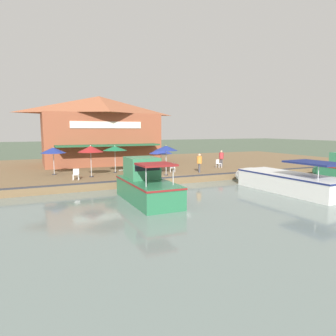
{
  "coord_description": "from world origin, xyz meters",
  "views": [
    {
      "loc": [
        21.49,
        -10.07,
        4.4
      ],
      "look_at": [
        -1.0,
        0.16,
        1.3
      ],
      "focal_mm": 32.0,
      "sensor_mm": 36.0,
      "label": 1
    }
  ],
  "objects_px": {
    "cafe_chair_back_row_seat": "(76,174)",
    "motorboat_mid_row": "(281,180)",
    "person_at_quay_edge": "(199,161)",
    "patio_umbrella_near_quay_edge": "(166,148)",
    "cafe_chair_under_first_umbrella": "(218,163)",
    "patio_umbrella_by_entrance": "(53,150)",
    "patio_umbrella_mid_patio_left": "(115,148)",
    "cafe_chair_far_corner_seat": "(172,167)",
    "motorboat_fourth_along": "(144,185)",
    "waterfront_restaurant": "(100,130)",
    "patio_umbrella_mid_patio_right": "(91,149)",
    "tree_behind_restaurant": "(110,128)",
    "patio_umbrella_back_row": "(161,151)",
    "cafe_chair_mid_patio": "(142,166)",
    "person_mid_patio": "(221,157)"
  },
  "relations": [
    {
      "from": "cafe_chair_back_row_seat",
      "to": "patio_umbrella_mid_patio_right",
      "type": "bearing_deg",
      "value": 126.29
    },
    {
      "from": "cafe_chair_back_row_seat",
      "to": "cafe_chair_far_corner_seat",
      "type": "xyz_separation_m",
      "value": [
        -0.9,
        8.69,
        0.0
      ]
    },
    {
      "from": "patio_umbrella_by_entrance",
      "to": "person_at_quay_edge",
      "type": "distance_m",
      "value": 12.82
    },
    {
      "from": "motorboat_fourth_along",
      "to": "patio_umbrella_by_entrance",
      "type": "bearing_deg",
      "value": -154.77
    },
    {
      "from": "patio_umbrella_by_entrance",
      "to": "cafe_chair_under_first_umbrella",
      "type": "bearing_deg",
      "value": 83.58
    },
    {
      "from": "patio_umbrella_by_entrance",
      "to": "tree_behind_restaurant",
      "type": "bearing_deg",
      "value": 145.82
    },
    {
      "from": "person_at_quay_edge",
      "to": "motorboat_mid_row",
      "type": "distance_m",
      "value": 7.64
    },
    {
      "from": "cafe_chair_far_corner_seat",
      "to": "person_mid_patio",
      "type": "height_order",
      "value": "person_mid_patio"
    },
    {
      "from": "patio_umbrella_mid_patio_right",
      "to": "cafe_chair_back_row_seat",
      "type": "distance_m",
      "value": 2.48
    },
    {
      "from": "patio_umbrella_mid_patio_right",
      "to": "waterfront_restaurant",
      "type": "bearing_deg",
      "value": 164.07
    },
    {
      "from": "cafe_chair_mid_patio",
      "to": "motorboat_mid_row",
      "type": "xyz_separation_m",
      "value": [
        9.97,
        7.23,
        -0.29
      ]
    },
    {
      "from": "patio_umbrella_mid_patio_right",
      "to": "cafe_chair_far_corner_seat",
      "type": "xyz_separation_m",
      "value": [
        0.09,
        7.34,
        -1.83
      ]
    },
    {
      "from": "patio_umbrella_near_quay_edge",
      "to": "cafe_chair_under_first_umbrella",
      "type": "xyz_separation_m",
      "value": [
        -2.57,
        7.05,
        -1.84
      ]
    },
    {
      "from": "waterfront_restaurant",
      "to": "patio_umbrella_near_quay_edge",
      "type": "height_order",
      "value": "waterfront_restaurant"
    },
    {
      "from": "motorboat_mid_row",
      "to": "patio_umbrella_near_quay_edge",
      "type": "bearing_deg",
      "value": -137.48
    },
    {
      "from": "cafe_chair_far_corner_seat",
      "to": "person_at_quay_edge",
      "type": "height_order",
      "value": "person_at_quay_edge"
    },
    {
      "from": "person_mid_patio",
      "to": "tree_behind_restaurant",
      "type": "height_order",
      "value": "tree_behind_restaurant"
    },
    {
      "from": "patio_umbrella_mid_patio_right",
      "to": "cafe_chair_under_first_umbrella",
      "type": "relative_size",
      "value": 3.06
    },
    {
      "from": "patio_umbrella_mid_patio_right",
      "to": "motorboat_fourth_along",
      "type": "distance_m",
      "value": 7.71
    },
    {
      "from": "patio_umbrella_mid_patio_right",
      "to": "tree_behind_restaurant",
      "type": "xyz_separation_m",
      "value": [
        -14.07,
        5.05,
        1.86
      ]
    },
    {
      "from": "patio_umbrella_by_entrance",
      "to": "patio_umbrella_back_row",
      "type": "bearing_deg",
      "value": 77.89
    },
    {
      "from": "cafe_chair_back_row_seat",
      "to": "patio_umbrella_mid_patio_left",
      "type": "bearing_deg",
      "value": 125.76
    },
    {
      "from": "patio_umbrella_near_quay_edge",
      "to": "cafe_chair_under_first_umbrella",
      "type": "bearing_deg",
      "value": 110.05
    },
    {
      "from": "waterfront_restaurant",
      "to": "cafe_chair_under_first_umbrella",
      "type": "relative_size",
      "value": 15.23
    },
    {
      "from": "patio_umbrella_near_quay_edge",
      "to": "patio_umbrella_by_entrance",
      "type": "xyz_separation_m",
      "value": [
        -4.34,
        -8.68,
        -0.2
      ]
    },
    {
      "from": "patio_umbrella_back_row",
      "to": "patio_umbrella_by_entrance",
      "type": "bearing_deg",
      "value": -102.11
    },
    {
      "from": "patio_umbrella_mid_patio_left",
      "to": "cafe_chair_far_corner_seat",
      "type": "relative_size",
      "value": 2.88
    },
    {
      "from": "patio_umbrella_near_quay_edge",
      "to": "cafe_chair_mid_patio",
      "type": "bearing_deg",
      "value": -162.48
    },
    {
      "from": "patio_umbrella_back_row",
      "to": "motorboat_fourth_along",
      "type": "bearing_deg",
      "value": -29.96
    },
    {
      "from": "patio_umbrella_near_quay_edge",
      "to": "cafe_chair_back_row_seat",
      "type": "relative_size",
      "value": 3.04
    },
    {
      "from": "cafe_chair_back_row_seat",
      "to": "motorboat_mid_row",
      "type": "height_order",
      "value": "motorboat_mid_row"
    },
    {
      "from": "patio_umbrella_by_entrance",
      "to": "person_at_quay_edge",
      "type": "xyz_separation_m",
      "value": [
        4.06,
        12.12,
        -1.04
      ]
    },
    {
      "from": "cafe_chair_far_corner_seat",
      "to": "waterfront_restaurant",
      "type": "bearing_deg",
      "value": -156.04
    },
    {
      "from": "person_at_quay_edge",
      "to": "motorboat_fourth_along",
      "type": "bearing_deg",
      "value": -52.14
    },
    {
      "from": "patio_umbrella_near_quay_edge",
      "to": "cafe_chair_far_corner_seat",
      "type": "bearing_deg",
      "value": 139.54
    },
    {
      "from": "patio_umbrella_by_entrance",
      "to": "patio_umbrella_mid_patio_right",
      "type": "relative_size",
      "value": 0.93
    },
    {
      "from": "patio_umbrella_mid_patio_left",
      "to": "cafe_chair_far_corner_seat",
      "type": "distance_m",
      "value": 5.5
    },
    {
      "from": "cafe_chair_mid_patio",
      "to": "cafe_chair_back_row_seat",
      "type": "xyz_separation_m",
      "value": [
        2.49,
        -6.33,
        0.0
      ]
    },
    {
      "from": "patio_umbrella_mid_patio_left",
      "to": "cafe_chair_back_row_seat",
      "type": "height_order",
      "value": "patio_umbrella_mid_patio_left"
    },
    {
      "from": "patio_umbrella_by_entrance",
      "to": "waterfront_restaurant",
      "type": "bearing_deg",
      "value": 142.92
    },
    {
      "from": "patio_umbrella_mid_patio_left",
      "to": "motorboat_fourth_along",
      "type": "relative_size",
      "value": 0.35
    },
    {
      "from": "patio_umbrella_back_row",
      "to": "person_mid_patio",
      "type": "distance_m",
      "value": 7.47
    },
    {
      "from": "waterfront_restaurant",
      "to": "patio_umbrella_near_quay_edge",
      "type": "relative_size",
      "value": 5.01
    },
    {
      "from": "patio_umbrella_by_entrance",
      "to": "cafe_chair_mid_patio",
      "type": "distance_m",
      "value": 7.93
    },
    {
      "from": "motorboat_mid_row",
      "to": "cafe_chair_far_corner_seat",
      "type": "bearing_deg",
      "value": -149.88
    },
    {
      "from": "person_mid_patio",
      "to": "person_at_quay_edge",
      "type": "relative_size",
      "value": 0.99
    },
    {
      "from": "patio_umbrella_near_quay_edge",
      "to": "patio_umbrella_mid_patio_right",
      "type": "xyz_separation_m",
      "value": [
        -1.69,
        -5.98,
        -0.02
      ]
    },
    {
      "from": "patio_umbrella_mid_patio_right",
      "to": "person_mid_patio",
      "type": "distance_m",
      "value": 14.01
    },
    {
      "from": "patio_umbrella_mid_patio_left",
      "to": "patio_umbrella_back_row",
      "type": "bearing_deg",
      "value": 75.19
    },
    {
      "from": "patio_umbrella_near_quay_edge",
      "to": "cafe_chair_far_corner_seat",
      "type": "relative_size",
      "value": 3.04
    }
  ]
}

